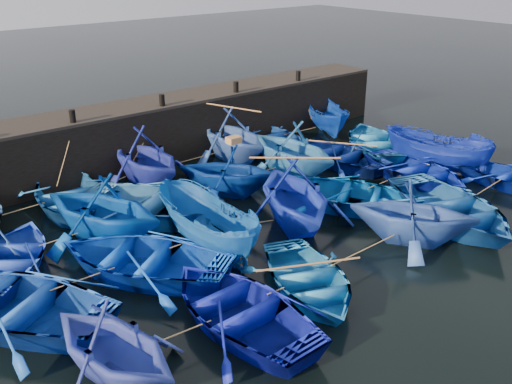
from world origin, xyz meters
TOP-DOWN VIEW (x-y plane):
  - ground at (0.00, 0.00)m, footprint 120.00×120.00m
  - quay_wall at (0.00, 10.50)m, footprint 26.00×2.50m
  - quay_top at (0.00, 10.50)m, footprint 26.00×2.50m
  - bollard_1 at (-4.00, 9.60)m, footprint 0.24×0.24m
  - bollard_2 at (0.00, 9.60)m, footprint 0.24×0.24m
  - bollard_3 at (4.00, 9.60)m, footprint 0.24×0.24m
  - bollard_4 at (8.00, 9.60)m, footprint 0.24×0.24m
  - boat_1 at (-5.31, 7.49)m, footprint 4.80×5.92m
  - boat_2 at (-1.91, 7.94)m, footprint 3.96×4.59m
  - boat_3 at (2.54, 8.00)m, footprint 4.25×4.84m
  - boat_4 at (4.83, 8.05)m, footprint 4.24×5.58m
  - boat_5 at (8.67, 7.98)m, footprint 3.58×4.57m
  - boat_6 at (-8.43, 4.42)m, footprint 5.24×5.49m
  - boat_7 at (-5.37, 4.48)m, footprint 5.46×5.79m
  - boat_8 at (-3.16, 4.76)m, footprint 6.64×7.08m
  - boat_9 at (0.03, 4.95)m, footprint 5.07×5.15m
  - boat_10 at (3.37, 4.94)m, footprint 4.21×4.83m
  - boat_11 at (5.94, 4.48)m, footprint 3.35×4.66m
  - boat_12 at (8.44, 4.71)m, footprint 5.83×6.22m
  - boat_13 at (-9.09, 1.79)m, footprint 6.18×6.70m
  - boat_14 at (-5.43, 1.78)m, footprint 6.18×6.59m
  - boat_15 at (-3.17, 1.79)m, footprint 1.82×4.68m
  - boat_16 at (0.07, 1.26)m, footprint 5.72×6.06m
  - boat_17 at (2.83, 1.08)m, footprint 5.87×6.36m
  - boat_18 at (6.76, 1.11)m, footprint 4.05×5.27m
  - boat_19 at (8.53, 1.38)m, footprint 3.49×4.86m
  - boat_20 at (-8.15, -1.87)m, footprint 4.04×4.43m
  - boat_21 at (-4.74, -1.99)m, footprint 3.71×5.09m
  - boat_22 at (-2.38, -2.02)m, footprint 4.46×5.16m
  - boat_23 at (2.34, -1.96)m, footprint 5.19×5.34m
  - boat_24 at (4.57, -1.94)m, footprint 5.66×6.69m
  - boat_25 at (9.30, -1.64)m, footprint 3.17×4.32m
  - wooden_crate at (0.33, 4.95)m, footprint 0.52×0.39m
  - mooring_ropes at (0.04, 5.04)m, footprint 17.74×11.56m
  - loose_oars at (1.54, 2.93)m, footprint 10.58×12.09m

SIDE VIEW (x-z plane):
  - ground at x=0.00m, z-range 0.00..0.00m
  - boat_25 at x=9.30m, z-range 0.00..0.87m
  - boat_22 at x=-2.38m, z-range 0.00..0.90m
  - boat_6 at x=-8.43m, z-range 0.00..0.93m
  - boat_11 at x=5.94m, z-range 0.00..0.96m
  - boat_18 at x=6.76m, z-range 0.00..1.01m
  - boat_21 at x=-4.74m, z-range 0.00..1.04m
  - boat_12 at x=8.44m, z-range 0.00..1.05m
  - boat_17 at x=2.83m, z-range 0.00..1.08m
  - boat_1 at x=-5.31m, z-range 0.00..1.09m
  - boat_4 at x=4.83m, z-range 0.00..1.09m
  - boat_14 at x=-5.43m, z-range 0.00..1.11m
  - boat_13 at x=-9.09m, z-range 0.00..1.13m
  - boat_24 at x=4.57m, z-range 0.00..1.18m
  - boat_8 at x=-3.16m, z-range 0.00..1.20m
  - boat_5 at x=8.67m, z-range 0.00..1.68m
  - boat_19 at x=8.53m, z-range 0.00..1.76m
  - mooring_ropes at x=0.04m, z-range -0.16..1.94m
  - boat_15 at x=-3.17m, z-range 0.00..1.80m
  - boat_20 at x=-8.15m, z-range 0.00..1.99m
  - boat_9 at x=0.03m, z-range 0.00..2.06m
  - boat_23 at x=2.34m, z-range 0.00..2.14m
  - boat_2 at x=-1.91m, z-range 0.00..2.40m
  - boat_7 at x=-5.37m, z-range 0.00..2.42m
  - boat_3 at x=2.54m, z-range 0.00..2.42m
  - boat_10 at x=3.37m, z-range 0.00..2.45m
  - quay_wall at x=0.00m, z-range 0.00..2.50m
  - boat_16 at x=0.07m, z-range 0.00..2.52m
  - loose_oars at x=1.54m, z-range 0.89..2.57m
  - wooden_crate at x=0.33m, z-range 2.06..2.30m
  - quay_top at x=0.00m, z-range 2.50..2.62m
  - bollard_1 at x=-4.00m, z-range 2.62..3.12m
  - bollard_2 at x=0.00m, z-range 2.62..3.12m
  - bollard_3 at x=4.00m, z-range 2.62..3.12m
  - bollard_4 at x=8.00m, z-range 2.62..3.12m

